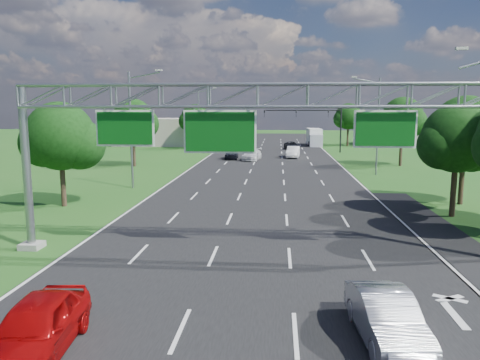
# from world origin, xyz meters

# --- Properties ---
(ground) EXTENTS (220.00, 220.00, 0.00)m
(ground) POSITION_xyz_m (0.00, 30.00, 0.00)
(ground) COLOR #1D5218
(ground) RESTS_ON ground
(road) EXTENTS (18.00, 180.00, 0.02)m
(road) POSITION_xyz_m (0.00, 30.00, 0.00)
(road) COLOR black
(road) RESTS_ON ground
(road_flare) EXTENTS (3.00, 30.00, 0.02)m
(road_flare) POSITION_xyz_m (10.20, 14.00, 0.00)
(road_flare) COLOR black
(road_flare) RESTS_ON ground
(sign_gantry) EXTENTS (23.50, 1.00, 9.56)m
(sign_gantry) POSITION_xyz_m (0.33, 12.00, 6.89)
(sign_gantry) COLOR gray
(sign_gantry) RESTS_ON ground
(traffic_signal) EXTENTS (12.21, 0.24, 7.00)m
(traffic_signal) POSITION_xyz_m (7.48, 65.00, 5.17)
(traffic_signal) COLOR black
(traffic_signal) RESTS_ON ground
(streetlight_l_near) EXTENTS (2.97, 0.22, 10.16)m
(streetlight_l_near) POSITION_xyz_m (-11.30, 30.00, 5.58)
(streetlight_l_near) COLOR gray
(streetlight_l_near) RESTS_ON ground
(streetlight_l_far) EXTENTS (2.97, 0.22, 10.16)m
(streetlight_l_far) POSITION_xyz_m (-11.30, 65.00, 5.58)
(streetlight_l_far) COLOR gray
(streetlight_l_far) RESTS_ON ground
(streetlight_r_mid) EXTENTS (2.97, 0.22, 10.16)m
(streetlight_r_mid) POSITION_xyz_m (11.30, 40.00, 5.58)
(streetlight_r_mid) COLOR gray
(streetlight_r_mid) RESTS_ON ground
(tree_verge_la) EXTENTS (5.76, 4.80, 7.40)m
(tree_verge_la) POSITION_xyz_m (-13.92, 22.04, 4.76)
(tree_verge_la) COLOR #2D2116
(tree_verge_la) RESTS_ON ground
(tree_verge_lb) EXTENTS (5.76, 4.80, 8.06)m
(tree_verge_lb) POSITION_xyz_m (-15.92, 45.04, 5.41)
(tree_verge_lb) COLOR #2D2116
(tree_verge_lb) RESTS_ON ground
(tree_verge_lc) EXTENTS (5.76, 4.80, 7.62)m
(tree_verge_lc) POSITION_xyz_m (-12.92, 70.04, 4.98)
(tree_verge_lc) COLOR #2D2116
(tree_verge_lc) RESTS_ON ground
(tree_verge_rd) EXTENTS (5.76, 4.80, 8.28)m
(tree_verge_rd) POSITION_xyz_m (16.08, 48.04, 5.63)
(tree_verge_rd) COLOR #2D2116
(tree_verge_rd) RESTS_ON ground
(tree_verge_re) EXTENTS (5.76, 4.80, 7.84)m
(tree_verge_re) POSITION_xyz_m (14.08, 78.04, 5.20)
(tree_verge_re) COLOR #2D2116
(tree_verge_re) RESTS_ON ground
(building_left) EXTENTS (14.00, 10.00, 5.00)m
(building_left) POSITION_xyz_m (-22.00, 78.00, 2.50)
(building_left) COLOR #ADA291
(building_left) RESTS_ON ground
(building_right) EXTENTS (12.00, 9.00, 4.00)m
(building_right) POSITION_xyz_m (24.00, 82.00, 2.00)
(building_right) COLOR #ADA291
(building_right) RESTS_ON ground
(red_coupe) EXTENTS (2.34, 4.97, 1.64)m
(red_coupe) POSITION_xyz_m (-5.54, 2.24, 0.82)
(red_coupe) COLOR #A30708
(red_coupe) RESTS_ON ground
(silver_sedan) EXTENTS (1.93, 4.63, 1.49)m
(silver_sedan) POSITION_xyz_m (4.49, 3.85, 0.74)
(silver_sedan) COLOR #ACAFB8
(silver_sedan) RESTS_ON ground
(car_queue_a) EXTENTS (2.74, 5.31, 1.47)m
(car_queue_a) POSITION_xyz_m (-2.27, 53.01, 0.74)
(car_queue_a) COLOR silver
(car_queue_a) RESTS_ON ground
(car_queue_b) EXTENTS (2.66, 4.76, 1.26)m
(car_queue_b) POSITION_xyz_m (3.52, 70.52, 0.63)
(car_queue_b) COLOR black
(car_queue_b) RESTS_ON ground
(car_queue_c) EXTENTS (1.80, 4.29, 1.45)m
(car_queue_c) POSITION_xyz_m (-5.14, 54.08, 0.72)
(car_queue_c) COLOR black
(car_queue_c) RESTS_ON ground
(car_queue_d) EXTENTS (2.15, 4.95, 1.58)m
(car_queue_d) POSITION_xyz_m (3.35, 56.68, 0.79)
(car_queue_d) COLOR silver
(car_queue_d) RESTS_ON ground
(box_truck) EXTENTS (2.68, 8.34, 3.12)m
(box_truck) POSITION_xyz_m (8.00, 78.83, 1.50)
(box_truck) COLOR white
(box_truck) RESTS_ON ground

